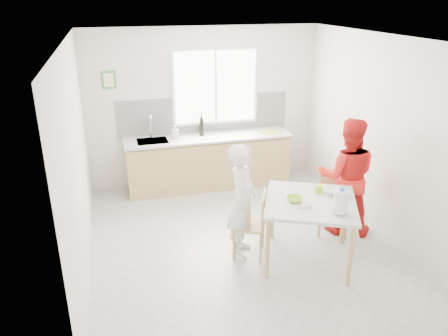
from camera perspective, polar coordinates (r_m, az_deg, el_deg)
The scene contains 21 objects.
ground at distance 6.11m, azimuth 2.26°, elevation -9.55°, with size 4.50×4.50×0.00m, color #B7B7B2.
room_shell at distance 5.44m, azimuth 2.52°, elevation 5.42°, with size 4.50×4.50×4.50m.
window at distance 7.56m, azimuth -1.12°, elevation 10.55°, with size 1.50×0.06×1.30m.
backsplash at distance 7.63m, azimuth -2.58°, elevation 6.99°, with size 3.00×0.02×0.65m, color white.
picture_frame at distance 7.32m, azimuth -14.82°, elevation 11.06°, with size 0.22×0.03×0.28m.
kitchen_counter at distance 7.61m, azimuth -2.03°, elevation 0.57°, with size 2.84×0.64×1.37m.
dining_table at distance 5.48m, azimuth 11.20°, elevation -5.02°, with size 1.43×1.43×0.83m.
chair_left at distance 5.61m, azimuth 3.96°, elevation -7.03°, with size 0.53×0.53×0.86m.
chair_far at distance 6.34m, azimuth 14.11°, elevation -3.92°, with size 0.55×0.55×0.90m.
person_white at distance 5.50m, azimuth 2.38°, elevation -4.35°, with size 0.55×0.36×1.51m, color white.
person_red at distance 6.24m, azimuth 15.67°, elevation -1.09°, with size 0.81×0.63×1.67m, color red.
bowl_green at distance 5.38m, azimuth 9.17°, elevation -4.03°, with size 0.19×0.19×0.06m, color #97D030.
bowl_white at distance 5.67m, azimuth 14.28°, elevation -3.03°, with size 0.23×0.23×0.06m, color white.
milk_jug at distance 5.14m, azimuth 15.05°, elevation -4.16°, with size 0.23×0.17×0.30m.
green_box at distance 5.68m, azimuth 12.27°, elevation -2.63°, with size 0.10×0.10×0.09m, color #A8D932.
spoon at distance 5.23m, azimuth 10.43°, elevation -5.10°, with size 0.01×0.01×0.16m, color #A5A5AA.
cutting_board at distance 7.70m, azimuth 6.12°, elevation 4.69°, with size 0.35×0.25×0.01m, color #9FC42D.
wine_bottle_a at distance 7.43m, azimuth -2.93°, elevation 5.40°, with size 0.07×0.07×0.32m, color black.
wine_bottle_b at distance 7.56m, azimuth -3.01°, elevation 5.60°, with size 0.07×0.07×0.30m, color black.
jar_amber at distance 7.53m, azimuth -2.95°, elevation 4.99°, with size 0.06×0.06×0.16m, color brown.
soap_bottle at distance 7.37m, azimuth -6.38°, elevation 4.72°, with size 0.10×0.10×0.21m, color #999999.
Camera 1 is at (-1.58, -4.97, 3.18)m, focal length 35.00 mm.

